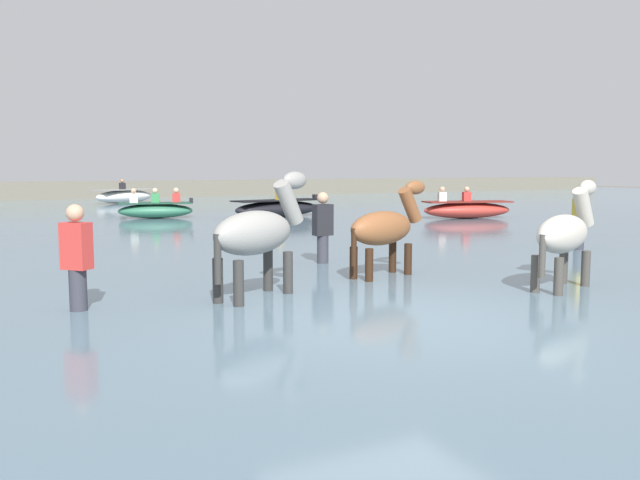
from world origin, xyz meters
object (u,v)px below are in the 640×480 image
(person_wading_mid, at_px, (323,236))
(person_wading_close, at_px, (77,270))
(horse_flank_pinto, at_px, (565,237))
(person_onlooker_left, at_px, (579,226))
(horse_lead_grey, at_px, (258,236))
(boat_near_starboard, at_px, (156,210))
(boat_mid_channel, at_px, (125,196))
(boat_distant_east, at_px, (278,208))
(horse_trailing_chestnut, at_px, (385,231))
(boat_mid_outer, at_px, (467,209))

(person_wading_mid, height_order, person_wading_close, same)
(horse_flank_pinto, height_order, person_onlooker_left, horse_flank_pinto)
(person_wading_mid, bearing_deg, person_wading_close, -154.00)
(person_wading_close, relative_size, person_onlooker_left, 1.00)
(horse_lead_grey, height_order, boat_near_starboard, horse_lead_grey)
(horse_flank_pinto, height_order, boat_mid_channel, horse_flank_pinto)
(person_wading_close, bearing_deg, boat_distant_east, 57.42)
(boat_near_starboard, distance_m, boat_mid_channel, 10.02)
(horse_lead_grey, relative_size, person_onlooker_left, 1.22)
(horse_lead_grey, height_order, person_onlooker_left, horse_lead_grey)
(horse_trailing_chestnut, height_order, boat_mid_outer, horse_trailing_chestnut)
(horse_lead_grey, relative_size, horse_trailing_chestnut, 1.08)
(boat_near_starboard, distance_m, boat_distant_east, 4.05)
(horse_lead_grey, height_order, boat_mid_outer, horse_lead_grey)
(boat_mid_channel, height_order, person_wading_mid, person_wading_mid)
(person_wading_mid, distance_m, person_onlooker_left, 5.54)
(person_wading_close, bearing_deg, boat_mid_outer, 34.29)
(boat_mid_channel, bearing_deg, boat_distant_east, -75.55)
(boat_distant_east, xyz_separation_m, boat_mid_channel, (-2.93, 11.38, 0.04))
(boat_mid_channel, bearing_deg, person_wading_close, -101.83)
(person_wading_mid, bearing_deg, boat_distant_east, 70.56)
(horse_trailing_chestnut, xyz_separation_m, person_onlooker_left, (5.29, 0.95, -0.22))
(horse_flank_pinto, bearing_deg, person_wading_close, 165.67)
(boat_near_starboard, bearing_deg, horse_flank_pinto, -82.58)
(horse_trailing_chestnut, relative_size, person_wading_close, 1.13)
(horse_trailing_chestnut, xyz_separation_m, boat_mid_outer, (8.78, 8.60, -0.40))
(horse_trailing_chestnut, distance_m, boat_mid_outer, 12.30)
(boat_mid_outer, bearing_deg, horse_lead_grey, -140.22)
(boat_mid_outer, bearing_deg, horse_flank_pinto, -124.02)
(boat_near_starboard, distance_m, person_wading_close, 14.37)
(boat_near_starboard, relative_size, person_wading_mid, 1.58)
(boat_mid_outer, height_order, boat_distant_east, boat_distant_east)
(boat_distant_east, bearing_deg, boat_near_starboard, 159.81)
(boat_near_starboard, bearing_deg, horse_trailing_chestnut, -88.39)
(boat_mid_outer, bearing_deg, person_wading_mid, -142.25)
(horse_flank_pinto, relative_size, boat_near_starboard, 0.73)
(horse_flank_pinto, xyz_separation_m, boat_near_starboard, (-2.00, 15.33, -0.43))
(person_wading_mid, relative_size, person_onlooker_left, 1.00)
(horse_lead_grey, xyz_separation_m, horse_trailing_chestnut, (2.33, 0.64, -0.09))
(boat_distant_east, relative_size, person_wading_close, 2.11)
(person_wading_close, bearing_deg, person_wading_mid, 26.00)
(boat_mid_outer, relative_size, boat_near_starboard, 1.22)
(boat_distant_east, xyz_separation_m, person_onlooker_left, (1.86, -10.98, 0.18))
(boat_near_starboard, bearing_deg, person_wading_close, -106.61)
(boat_distant_east, distance_m, person_onlooker_left, 11.14)
(person_wading_mid, bearing_deg, horse_trailing_chestnut, -82.89)
(boat_mid_channel, xyz_separation_m, person_wading_close, (-4.97, -23.76, 0.14))
(boat_near_starboard, relative_size, boat_distant_east, 0.75)
(boat_distant_east, bearing_deg, horse_lead_grey, -114.58)
(boat_mid_outer, bearing_deg, horse_trailing_chestnut, -135.57)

